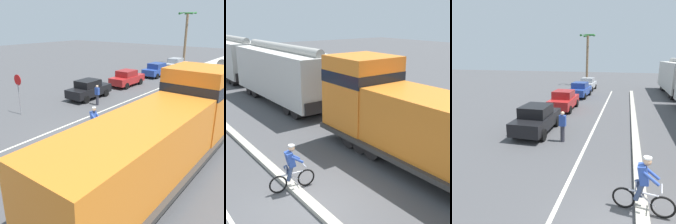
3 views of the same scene
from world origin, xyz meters
The scene contains 9 objects.
median_curb centered at (0.00, 6.00, 0.08)m, with size 0.36×36.00×0.16m, color #B2AD9E.
lane_stripe centered at (-2.40, 6.00, 0.00)m, with size 0.14×36.00×0.01m, color silver.
parked_car_black centered at (-5.52, 6.74, 0.82)m, with size 1.92×4.25×1.62m.
parked_car_red centered at (-5.56, 12.57, 0.82)m, with size 1.88×4.22×1.62m.
parked_car_blue centered at (-5.49, 18.80, 0.82)m, with size 1.95×4.26×1.62m.
parked_car_silver centered at (-5.60, 24.27, 0.82)m, with size 1.92×4.24×1.62m.
cyclist centered at (-0.02, 1.15, 0.82)m, with size 1.70×0.51×1.71m.
palm_tree_near centered at (-6.68, 29.62, 5.34)m, with size 2.20×2.34×7.70m.
pedestrian_by_cars centered at (-3.67, 5.68, 0.85)m, with size 0.34×0.22×1.62m.
Camera 3 is at (-0.66, -4.57, 4.29)m, focal length 35.00 mm.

